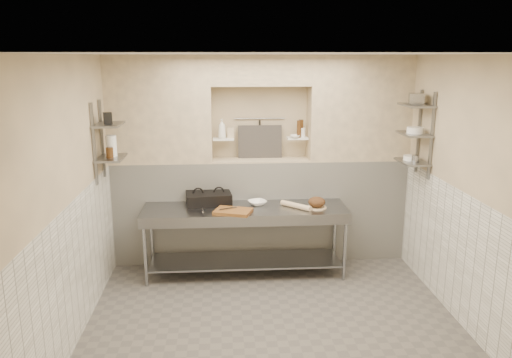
{
  "coord_description": "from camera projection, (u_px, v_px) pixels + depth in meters",
  "views": [
    {
      "loc": [
        -0.52,
        -4.87,
        2.78
      ],
      "look_at": [
        -0.12,
        0.9,
        1.35
      ],
      "focal_mm": 35.0,
      "sensor_mm": 36.0,
      "label": 1
    }
  ],
  "objects": [
    {
      "name": "bowl_right_mid",
      "position": [
        415.0,
        130.0,
        6.09
      ],
      "size": [
        0.2,
        0.2,
        0.07
      ],
      "primitive_type": "cylinder",
      "color": "white",
      "rests_on": "wall_shelf_right_mid"
    },
    {
      "name": "shelf_rail_left_a",
      "position": [
        102.0,
        139.0,
        6.07
      ],
      "size": [
        0.03,
        0.03,
        0.95
      ],
      "primitive_type": "cube",
      "color": "slate",
      "rests_on": "wall_left"
    },
    {
      "name": "bowl_right",
      "position": [
        411.0,
        158.0,
        6.24
      ],
      "size": [
        0.19,
        0.19,
        0.06
      ],
      "primitive_type": "cylinder",
      "color": "white",
      "rests_on": "wall_shelf_right_lower"
    },
    {
      "name": "wall_shelf_left_lower",
      "position": [
        111.0,
        158.0,
        5.93
      ],
      "size": [
        0.3,
        0.5,
        0.02
      ],
      "primitive_type": "cube",
      "color": "slate",
      "rests_on": "wall_left"
    },
    {
      "name": "bottle_soap",
      "position": [
        222.0,
        129.0,
        6.61
      ],
      "size": [
        0.13,
        0.13,
        0.26
      ],
      "primitive_type": "imported",
      "rotation": [
        0.0,
        0.0,
        -0.36
      ],
      "color": "white",
      "rests_on": "alcove_shelf_left"
    },
    {
      "name": "backwall_header",
      "position": [
        261.0,
        70.0,
        6.49
      ],
      "size": [
        1.3,
        0.4,
        0.4
      ],
      "primitive_type": "cube",
      "color": "#CEB78C",
      "rests_on": "backwall_lower"
    },
    {
      "name": "tongs",
      "position": [
        202.0,
        209.0,
        6.1
      ],
      "size": [
        0.04,
        0.25,
        0.02
      ],
      "primitive_type": "cylinder",
      "rotation": [
        1.57,
        0.0,
        0.09
      ],
      "color": "gray",
      "rests_on": "cutting_board"
    },
    {
      "name": "shelf_rail_right_b",
      "position": [
        432.0,
        136.0,
        5.93
      ],
      "size": [
        0.03,
        0.03,
        1.05
      ],
      "primitive_type": "cube",
      "color": "slate",
      "rests_on": "wall_right"
    },
    {
      "name": "alcove_shelf_left",
      "position": [
        223.0,
        139.0,
        6.67
      ],
      "size": [
        0.28,
        0.16,
        0.02
      ],
      "primitive_type": "cube",
      "color": "white",
      "rests_on": "backwall_lower"
    },
    {
      "name": "floor",
      "position": [
        273.0,
        323.0,
        5.43
      ],
      "size": [
        4.0,
        3.9,
        0.1
      ],
      "primitive_type": "cube",
      "color": "#5D5752",
      "rests_on": "ground"
    },
    {
      "name": "wall_left",
      "position": [
        68.0,
        199.0,
        4.95
      ],
      "size": [
        0.1,
        3.9,
        2.8
      ],
      "primitive_type": "cube",
      "color": "#CEB78C",
      "rests_on": "ground"
    },
    {
      "name": "alcove_sill",
      "position": [
        261.0,
        160.0,
        6.78
      ],
      "size": [
        1.3,
        0.4,
        0.02
      ],
      "primitive_type": "cube",
      "color": "#CEB78C",
      "rests_on": "backwall_lower"
    },
    {
      "name": "wall_shelf_right_mid",
      "position": [
        414.0,
        134.0,
        6.12
      ],
      "size": [
        0.3,
        0.5,
        0.02
      ],
      "primitive_type": "cube",
      "color": "slate",
      "rests_on": "wall_right"
    },
    {
      "name": "box_left_upper",
      "position": [
        108.0,
        118.0,
        5.79
      ],
      "size": [
        0.12,
        0.12,
        0.13
      ],
      "primitive_type": "cube",
      "rotation": [
        0.0,
        0.0,
        0.29
      ],
      "color": "black",
      "rests_on": "wall_shelf_left_upper"
    },
    {
      "name": "backwall_pillar_right",
      "position": [
        359.0,
        108.0,
        6.7
      ],
      "size": [
        1.35,
        0.4,
        1.4
      ],
      "primitive_type": "cube",
      "color": "#CEB78C",
      "rests_on": "backwall_lower"
    },
    {
      "name": "wainscot_right",
      "position": [
        456.0,
        254.0,
        5.38
      ],
      "size": [
        0.02,
        3.9,
        1.4
      ],
      "primitive_type": "cube",
      "color": "white",
      "rests_on": "floor"
    },
    {
      "name": "wall_front",
      "position": [
        306.0,
        281.0,
        3.15
      ],
      "size": [
        4.0,
        0.1,
        2.8
      ],
      "primitive_type": "cube",
      "color": "#CEB78C",
      "rests_on": "ground"
    },
    {
      "name": "shelf_rail_right_a",
      "position": [
        419.0,
        131.0,
        6.32
      ],
      "size": [
        0.03,
        0.03,
        1.05
      ],
      "primitive_type": "cube",
      "color": "slate",
      "rests_on": "wall_right"
    },
    {
      "name": "jug_left",
      "position": [
        111.0,
        146.0,
        5.95
      ],
      "size": [
        0.12,
        0.12,
        0.25
      ],
      "primitive_type": "cylinder",
      "color": "white",
      "rests_on": "wall_shelf_left_lower"
    },
    {
      "name": "wall_back",
      "position": [
        259.0,
        157.0,
        7.02
      ],
      "size": [
        4.0,
        0.1,
        2.8
      ],
      "primitive_type": "cube",
      "color": "#CEB78C",
      "rests_on": "ground"
    },
    {
      "name": "hanging_steel",
      "position": [
        260.0,
        131.0,
        6.83
      ],
      "size": [
        0.02,
        0.02,
        0.3
      ],
      "primitive_type": "cylinder",
      "color": "black",
      "rests_on": "utensil_rail"
    },
    {
      "name": "cutting_board",
      "position": [
        233.0,
        211.0,
        6.14
      ],
      "size": [
        0.52,
        0.43,
        0.04
      ],
      "primitive_type": "cube",
      "rotation": [
        0.0,
        0.0,
        -0.32
      ],
      "color": "brown",
      "rests_on": "prep_table"
    },
    {
      "name": "wall_shelf_left_upper",
      "position": [
        109.0,
        125.0,
        5.84
      ],
      "size": [
        0.3,
        0.5,
        0.03
      ],
      "primitive_type": "cube",
      "color": "slate",
      "rests_on": "wall_left"
    },
    {
      "name": "mixing_bowl",
      "position": [
        257.0,
        203.0,
        6.47
      ],
      "size": [
        0.3,
        0.3,
        0.06
      ],
      "primitive_type": "imported",
      "rotation": [
        0.0,
        0.0,
        0.4
      ],
      "color": "white",
      "rests_on": "prep_table"
    },
    {
      "name": "jar_left",
      "position": [
        110.0,
        153.0,
        5.86
      ],
      "size": [
        0.08,
        0.08,
        0.13
      ],
      "primitive_type": "cylinder",
      "color": "#40250F",
      "rests_on": "wall_shelf_left_lower"
    },
    {
      "name": "ceiling",
      "position": [
        275.0,
        48.0,
        4.74
      ],
      "size": [
        4.0,
        3.9,
        0.1
      ],
      "primitive_type": "cube",
      "color": "silver",
      "rests_on": "ground"
    },
    {
      "name": "backwall_pillar_left",
      "position": [
        160.0,
        109.0,
        6.52
      ],
      "size": [
        1.35,
        0.4,
        1.4
      ],
      "primitive_type": "cube",
      "color": "#CEB78C",
      "rests_on": "backwall_lower"
    },
    {
      "name": "backwall_lower",
      "position": [
        260.0,
        210.0,
        6.95
      ],
      "size": [
        4.0,
        0.4,
        1.4
      ],
      "primitive_type": "cube",
      "color": "white",
      "rests_on": "floor"
    },
    {
      "name": "shelf_rail_left_b",
      "position": [
        94.0,
        144.0,
        5.68
      ],
      "size": [
        0.03,
        0.03,
        0.95
      ],
      "primitive_type": "cube",
      "color": "slate",
      "rests_on": "wall_left"
    },
    {
      "name": "knife_blade",
      "position": [
        228.0,
        208.0,
        6.17
      ],
      "size": [
        0.23,
        0.13,
        0.01
      ],
      "primitive_type": "cube",
      "rotation": [
        0.0,
        0.0,
        0.44
      ],
      "color": "gray",
      "rests_on": "cutting_board"
    },
    {
      "name": "wall_shelf_right_lower",
      "position": [
        412.0,
        162.0,
        6.2
      ],
      "size": [
        0.3,
        0.5,
        0.02
      ],
      "primitive_type": "cube",
      "color": "slate",
      "rests_on": "wall_right"
    },
    {
      "name": "bread_loaf",
      "position": [
        317.0,
        202.0,
        6.32
      ],
      "size": [
        0.22,
        0.22,
        0.13
      ],
      "primitive_type": "ellipsoid",
      "color": "#4C2D19",
      "rests_on": "bread_board"
    },
    {
      "name": "bowl_alcove",
      "position": [
        295.0,
        136.0,
        6.68
      ],
      "size": [
        0.13,
        0.13,
        0.04
      ],
      "primitive_type": "imported",
      "rotation": [
        0.0,
        0.0,
        -0.0
      ],
      "color": "white",
      "rests_on": "alcove_shelf_right"
    },
    {
      "name": "bread_board",
      "position": [
        317.0,
        207.0,
        6.34
      ],
      "size": [
        0.25,
        0.25,
        0.01
      ],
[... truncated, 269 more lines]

